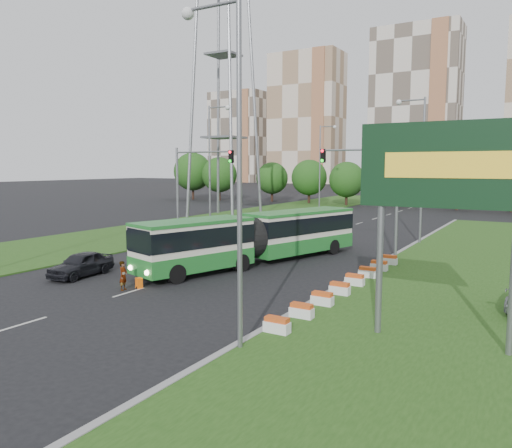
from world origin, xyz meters
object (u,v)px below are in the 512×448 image
Objects in this scene: pedestrian at (123,276)px; traffic_mast_median at (374,182)px; traffic_mast_left at (192,179)px; billboard at (446,175)px; car_left_far at (234,229)px; articulated_bus at (254,237)px; shopping_trolley at (139,283)px; transmission_pylon at (223,38)px; car_left_near at (81,264)px.

traffic_mast_median is at bearing -43.92° from pedestrian.
traffic_mast_left is at bearing 8.69° from pedestrian.
billboard reaches higher than car_left_far.
traffic_mast_median is at bearing 61.37° from articulated_bus.
car_left_far is at bearing 164.12° from traffic_mast_median.
transmission_pylon is at bearing 138.43° from shopping_trolley.
traffic_mast_left is (-15.16, -1.00, 0.00)m from traffic_mast_median.
car_left_near is 2.76× the size of pedestrian.
car_left_near is (2.22, -13.63, -4.63)m from traffic_mast_left.
transmission_pylon reaches higher than billboard.
pedestrian is (16.42, -33.78, -21.23)m from transmission_pylon.
articulated_bus is 10.00m from pedestrian.
car_left_far is 2.54× the size of pedestrian.
pedestrian is at bearing -78.36° from car_left_far.
traffic_mast_left is 2.05× the size of car_left_far.
car_left_near is at bearing -163.92° from shopping_trolley.
billboard is at bearing -46.52° from transmission_pylon.
car_left_far is 6.84× the size of shopping_trolley.
car_left_near is at bearing 176.15° from billboard.
traffic_mast_left is 10.90m from articulated_bus.
articulated_bus is 30.56× the size of shopping_trolley.
shopping_trolley is at bearing -62.83° from traffic_mast_left.
articulated_bus is at bearing -56.39° from car_left_far.
car_left_far is at bearing 88.92° from car_left_near.
shopping_trolley is (5.01, -0.47, -0.44)m from car_left_near.
traffic_mast_left is at bearing 167.52° from articulated_bus.
traffic_mast_median is 5.21× the size of pedestrian.
car_left_near is at bearing 59.89° from pedestrian.
traffic_mast_left reaches higher than articulated_bus.
billboard is 0.46× the size of articulated_bus.
traffic_mast_median is at bearing 83.76° from shopping_trolley.
pedestrian is at bearing -64.08° from transmission_pylon.
traffic_mast_median is at bearing -36.00° from transmission_pylon.
traffic_mast_median is 14.04× the size of shopping_trolley.
billboard is at bearing -64.97° from traffic_mast_median.
pedestrian is at bearing -19.36° from car_left_near.
articulated_bus reaches higher than car_left_near.
articulated_bus is at bearing 46.60° from car_left_near.
pedestrian reaches higher than shopping_trolley.
traffic_mast_median is at bearing 115.03° from billboard.
traffic_mast_left is (-22.63, 15.00, -0.81)m from billboard.
pedestrian is at bearing -85.52° from articulated_bus.
traffic_mast_left is 6.97m from car_left_far.
traffic_mast_left reaches higher than car_left_near.
car_left_near is (11.85, -32.63, -21.28)m from transmission_pylon.
car_left_far is (-14.29, 4.07, -4.71)m from traffic_mast_median.
traffic_mast_median is 17.79m from shopping_trolley.
transmission_pylon is (-24.78, 18.00, 16.65)m from traffic_mast_median.
car_left_near is 4.71m from pedestrian.
billboard is 49.47m from transmission_pylon.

